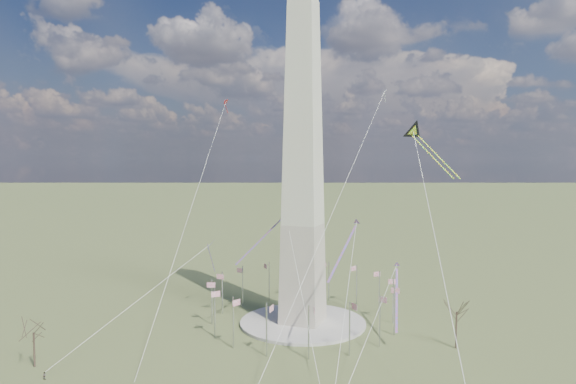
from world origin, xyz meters
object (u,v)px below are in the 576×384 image
(kite_delta_black, at_px, (416,134))
(person_west, at_px, (44,376))
(washington_monument, at_px, (303,156))
(tree_near, at_px, (457,309))

(kite_delta_black, bearing_deg, person_west, -5.34)
(washington_monument, relative_size, tree_near, 7.21)
(washington_monument, xyz_separation_m, tree_near, (42.05, -3.90, -38.06))
(tree_near, distance_m, person_west, 96.59)
(washington_monument, xyz_separation_m, kite_delta_black, (30.14, 6.11, 5.98))
(washington_monument, xyz_separation_m, person_west, (-39.40, -55.02, -47.12))
(washington_monument, distance_m, person_west, 82.46)
(person_west, bearing_deg, tree_near, -150.80)
(person_west, distance_m, kite_delta_black, 106.74)
(washington_monument, bearing_deg, person_west, -125.61)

